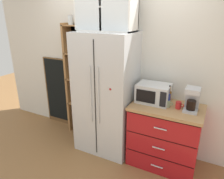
# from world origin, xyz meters

# --- Properties ---
(ground_plane) EXTENTS (10.55, 10.55, 0.00)m
(ground_plane) POSITION_xyz_m (0.00, 0.00, 0.00)
(ground_plane) COLOR olive
(wall_back_cream) EXTENTS (4.86, 0.10, 2.55)m
(wall_back_cream) POSITION_xyz_m (0.00, 0.40, 1.27)
(wall_back_cream) COLOR silver
(wall_back_cream) RESTS_ON ground
(refrigerator) EXTENTS (0.84, 0.65, 1.83)m
(refrigerator) POSITION_xyz_m (0.00, 0.04, 0.91)
(refrigerator) COLOR silver
(refrigerator) RESTS_ON ground
(pantry_shelf_column) EXTENTS (0.44, 0.26, 2.04)m
(pantry_shelf_column) POSITION_xyz_m (-0.66, 0.29, 1.01)
(pantry_shelf_column) COLOR brown
(pantry_shelf_column) RESTS_ON ground
(counter_cabinet) EXTENTS (0.94, 0.62, 0.90)m
(counter_cabinet) POSITION_xyz_m (0.92, 0.06, 0.45)
(counter_cabinet) COLOR #A8161C
(counter_cabinet) RESTS_ON ground
(microwave) EXTENTS (0.44, 0.33, 0.26)m
(microwave) POSITION_xyz_m (0.71, 0.11, 1.03)
(microwave) COLOR silver
(microwave) RESTS_ON counter_cabinet
(coffee_maker) EXTENTS (0.17, 0.20, 0.31)m
(coffee_maker) POSITION_xyz_m (1.21, 0.06, 1.06)
(coffee_maker) COLOR #B7B7BC
(coffee_maker) RESTS_ON counter_cabinet
(mug_red) EXTENTS (0.11, 0.07, 0.09)m
(mug_red) POSITION_xyz_m (1.06, 0.05, 0.95)
(mug_red) COLOR red
(mug_red) RESTS_ON counter_cabinet
(mug_sage) EXTENTS (0.11, 0.07, 0.09)m
(mug_sage) POSITION_xyz_m (0.92, 0.04, 0.95)
(mug_sage) COLOR #8CA37F
(mug_sage) RESTS_ON counter_cabinet
(bottle_cobalt) EXTENTS (0.06, 0.06, 0.25)m
(bottle_cobalt) POSITION_xyz_m (0.92, 0.05, 1.01)
(bottle_cobalt) COLOR navy
(bottle_cobalt) RESTS_ON counter_cabinet
(bottle_amber) EXTENTS (0.06, 0.06, 0.28)m
(bottle_amber) POSITION_xyz_m (0.92, 0.10, 1.02)
(bottle_amber) COLOR brown
(bottle_amber) RESTS_ON counter_cabinet
(upper_cabinet) EXTENTS (0.81, 0.32, 0.62)m
(upper_cabinet) POSITION_xyz_m (0.00, 0.08, 2.14)
(upper_cabinet) COLOR silver
(upper_cabinet) RESTS_ON refrigerator
(chalkboard_menu) EXTENTS (0.60, 0.04, 1.30)m
(chalkboard_menu) POSITION_xyz_m (-1.20, 0.33, 0.65)
(chalkboard_menu) COLOR brown
(chalkboard_menu) RESTS_ON ground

